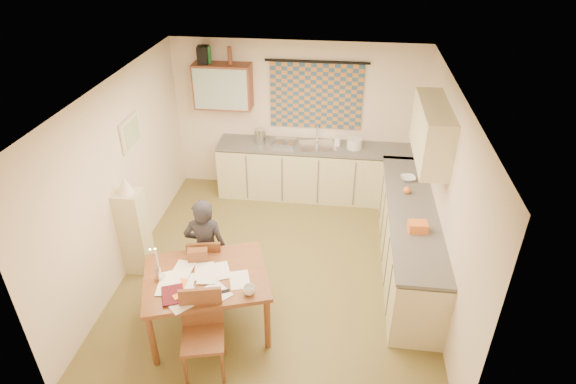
# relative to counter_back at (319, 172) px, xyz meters

# --- Properties ---
(floor) EXTENTS (4.00, 4.50, 0.02)m
(floor) POSITION_rel_counter_back_xyz_m (-0.41, -1.95, -0.46)
(floor) COLOR brown
(floor) RESTS_ON ground
(ceiling) EXTENTS (4.00, 4.50, 0.02)m
(ceiling) POSITION_rel_counter_back_xyz_m (-0.41, -1.95, 2.06)
(ceiling) COLOR white
(ceiling) RESTS_ON floor
(wall_back) EXTENTS (4.00, 0.02, 2.50)m
(wall_back) POSITION_rel_counter_back_xyz_m (-0.41, 0.31, 0.80)
(wall_back) COLOR beige
(wall_back) RESTS_ON floor
(wall_front) EXTENTS (4.00, 0.02, 2.50)m
(wall_front) POSITION_rel_counter_back_xyz_m (-0.41, -4.21, 0.80)
(wall_front) COLOR beige
(wall_front) RESTS_ON floor
(wall_left) EXTENTS (0.02, 4.50, 2.50)m
(wall_left) POSITION_rel_counter_back_xyz_m (-2.42, -1.95, 0.80)
(wall_left) COLOR beige
(wall_left) RESTS_ON floor
(wall_right) EXTENTS (0.02, 4.50, 2.50)m
(wall_right) POSITION_rel_counter_back_xyz_m (1.60, -1.95, 0.80)
(wall_right) COLOR beige
(wall_right) RESTS_ON floor
(window_blind) EXTENTS (1.45, 0.03, 1.05)m
(window_blind) POSITION_rel_counter_back_xyz_m (-0.11, 0.27, 1.20)
(window_blind) COLOR #2D4E6D
(window_blind) RESTS_ON wall_back
(curtain_rod) EXTENTS (1.60, 0.04, 0.04)m
(curtain_rod) POSITION_rel_counter_back_xyz_m (-0.11, 0.25, 1.75)
(curtain_rod) COLOR black
(curtain_rod) RESTS_ON wall_back
(wall_cabinet) EXTENTS (0.90, 0.34, 0.70)m
(wall_cabinet) POSITION_rel_counter_back_xyz_m (-1.56, 0.13, 1.35)
(wall_cabinet) COLOR brown
(wall_cabinet) RESTS_ON wall_back
(wall_cabinet_glass) EXTENTS (0.84, 0.02, 0.64)m
(wall_cabinet_glass) POSITION_rel_counter_back_xyz_m (-1.56, -0.04, 1.35)
(wall_cabinet_glass) COLOR #99B2A5
(wall_cabinet_glass) RESTS_ON wall_back
(upper_cabinet_right) EXTENTS (0.34, 1.30, 0.70)m
(upper_cabinet_right) POSITION_rel_counter_back_xyz_m (1.42, -1.40, 1.40)
(upper_cabinet_right) COLOR #C9BD88
(upper_cabinet_right) RESTS_ON wall_right
(framed_print) EXTENTS (0.04, 0.50, 0.40)m
(framed_print) POSITION_rel_counter_back_xyz_m (-2.38, -1.55, 1.25)
(framed_print) COLOR #F2E4CF
(framed_print) RESTS_ON wall_left
(print_canvas) EXTENTS (0.01, 0.42, 0.32)m
(print_canvas) POSITION_rel_counter_back_xyz_m (-2.35, -1.55, 1.25)
(print_canvas) COLOR silver
(print_canvas) RESTS_ON wall_left
(counter_back) EXTENTS (3.30, 0.62, 0.92)m
(counter_back) POSITION_rel_counter_back_xyz_m (0.00, 0.00, 0.00)
(counter_back) COLOR #C9BD88
(counter_back) RESTS_ON floor
(counter_right) EXTENTS (0.62, 2.95, 0.92)m
(counter_right) POSITION_rel_counter_back_xyz_m (1.29, -1.69, -0.00)
(counter_right) COLOR #C9BD88
(counter_right) RESTS_ON floor
(stove) EXTENTS (0.55, 0.55, 0.85)m
(stove) POSITION_rel_counter_back_xyz_m (1.29, -2.70, -0.03)
(stove) COLOR white
(stove) RESTS_ON floor
(sink) EXTENTS (0.63, 0.56, 0.10)m
(sink) POSITION_rel_counter_back_xyz_m (-0.05, 0.00, 0.43)
(sink) COLOR silver
(sink) RESTS_ON counter_back
(tap) EXTENTS (0.03, 0.03, 0.28)m
(tap) POSITION_rel_counter_back_xyz_m (-0.06, 0.18, 0.61)
(tap) COLOR silver
(tap) RESTS_ON counter_back
(dish_rack) EXTENTS (0.37, 0.33, 0.06)m
(dish_rack) POSITION_rel_counter_back_xyz_m (-0.58, 0.00, 0.50)
(dish_rack) COLOR silver
(dish_rack) RESTS_ON counter_back
(kettle) EXTENTS (0.20, 0.20, 0.24)m
(kettle) POSITION_rel_counter_back_xyz_m (-0.97, 0.00, 0.59)
(kettle) COLOR silver
(kettle) RESTS_ON counter_back
(mixing_bowl) EXTENTS (0.31, 0.31, 0.16)m
(mixing_bowl) POSITION_rel_counter_back_xyz_m (0.54, 0.00, 0.55)
(mixing_bowl) COLOR white
(mixing_bowl) RESTS_ON counter_back
(soap_bottle) EXTENTS (0.13, 0.13, 0.18)m
(soap_bottle) POSITION_rel_counter_back_xyz_m (0.27, 0.05, 0.56)
(soap_bottle) COLOR white
(soap_bottle) RESTS_ON counter_back
(bowl) EXTENTS (0.27, 0.27, 0.05)m
(bowl) POSITION_rel_counter_back_xyz_m (1.29, -0.95, 0.49)
(bowl) COLOR white
(bowl) RESTS_ON counter_right
(orange_bag) EXTENTS (0.23, 0.18, 0.12)m
(orange_bag) POSITION_rel_counter_back_xyz_m (1.29, -2.18, 0.53)
(orange_bag) COLOR orange
(orange_bag) RESTS_ON counter_right
(fruit_orange) EXTENTS (0.10, 0.10, 0.10)m
(fruit_orange) POSITION_rel_counter_back_xyz_m (1.24, -1.32, 0.52)
(fruit_orange) COLOR orange
(fruit_orange) RESTS_ON counter_right
(speaker) EXTENTS (0.18, 0.21, 0.26)m
(speaker) POSITION_rel_counter_back_xyz_m (-1.83, 0.13, 1.83)
(speaker) COLOR black
(speaker) RESTS_ON wall_cabinet
(bottle_green) EXTENTS (0.08, 0.08, 0.26)m
(bottle_green) POSITION_rel_counter_back_xyz_m (-1.74, 0.13, 1.83)
(bottle_green) COLOR #195926
(bottle_green) RESTS_ON wall_cabinet
(bottle_brown) EXTENTS (0.08, 0.08, 0.26)m
(bottle_brown) POSITION_rel_counter_back_xyz_m (-1.42, 0.13, 1.83)
(bottle_brown) COLOR brown
(bottle_brown) RESTS_ON wall_cabinet
(dining_table) EXTENTS (1.58, 1.37, 0.75)m
(dining_table) POSITION_rel_counter_back_xyz_m (-1.04, -3.08, -0.07)
(dining_table) COLOR brown
(dining_table) RESTS_ON floor
(chair_far) EXTENTS (0.47, 0.47, 0.88)m
(chair_far) POSITION_rel_counter_back_xyz_m (-1.21, -2.52, -0.18)
(chair_far) COLOR brown
(chair_far) RESTS_ON floor
(chair_near) EXTENTS (0.52, 0.52, 0.95)m
(chair_near) POSITION_rel_counter_back_xyz_m (-0.93, -3.68, -0.16)
(chair_near) COLOR brown
(chair_near) RESTS_ON floor
(person) EXTENTS (0.57, 0.43, 1.37)m
(person) POSITION_rel_counter_back_xyz_m (-1.20, -2.53, 0.23)
(person) COLOR black
(person) RESTS_ON floor
(shelf_stand) EXTENTS (0.32, 0.30, 1.19)m
(shelf_stand) POSITION_rel_counter_back_xyz_m (-2.25, -2.19, 0.14)
(shelf_stand) COLOR #C9BD88
(shelf_stand) RESTS_ON floor
(lampshade) EXTENTS (0.20, 0.20, 0.22)m
(lampshade) POSITION_rel_counter_back_xyz_m (-2.25, -2.19, 0.85)
(lampshade) COLOR #F2E4CF
(lampshade) RESTS_ON shelf_stand
(letter_rack) EXTENTS (0.24, 0.15, 0.16)m
(letter_rack) POSITION_rel_counter_back_xyz_m (-1.19, -2.84, 0.38)
(letter_rack) COLOR brown
(letter_rack) RESTS_ON dining_table
(mug) EXTENTS (0.16, 0.16, 0.10)m
(mug) POSITION_rel_counter_back_xyz_m (-0.51, -3.30, 0.35)
(mug) COLOR white
(mug) RESTS_ON dining_table
(magazine) EXTENTS (0.43, 0.45, 0.03)m
(magazine) POSITION_rel_counter_back_xyz_m (-1.39, -3.48, 0.31)
(magazine) COLOR maroon
(magazine) RESTS_ON dining_table
(book) EXTENTS (0.18, 0.24, 0.02)m
(book) POSITION_rel_counter_back_xyz_m (-1.37, -3.28, 0.31)
(book) COLOR orange
(book) RESTS_ON dining_table
(orange_box) EXTENTS (0.14, 0.14, 0.04)m
(orange_box) POSITION_rel_counter_back_xyz_m (-1.22, -3.46, 0.32)
(orange_box) COLOR orange
(orange_box) RESTS_ON dining_table
(eyeglasses) EXTENTS (0.14, 0.10, 0.02)m
(eyeglasses) POSITION_rel_counter_back_xyz_m (-0.79, -3.31, 0.31)
(eyeglasses) COLOR black
(eyeglasses) RESTS_ON dining_table
(candle_holder) EXTENTS (0.08, 0.08, 0.18)m
(candle_holder) POSITION_rel_counter_back_xyz_m (-1.52, -3.21, 0.39)
(candle_holder) COLOR silver
(candle_holder) RESTS_ON dining_table
(candle) EXTENTS (0.02, 0.02, 0.22)m
(candle) POSITION_rel_counter_back_xyz_m (-1.52, -3.18, 0.59)
(candle) COLOR white
(candle) RESTS_ON dining_table
(candle_flame) EXTENTS (0.02, 0.02, 0.02)m
(candle_flame) POSITION_rel_counter_back_xyz_m (-1.56, -3.21, 0.71)
(candle_flame) COLOR #FFCC66
(candle_flame) RESTS_ON dining_table
(papers) EXTENTS (1.05, 0.89, 0.02)m
(papers) POSITION_rel_counter_back_xyz_m (-1.13, -3.20, 0.31)
(papers) COLOR white
(papers) RESTS_ON dining_table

